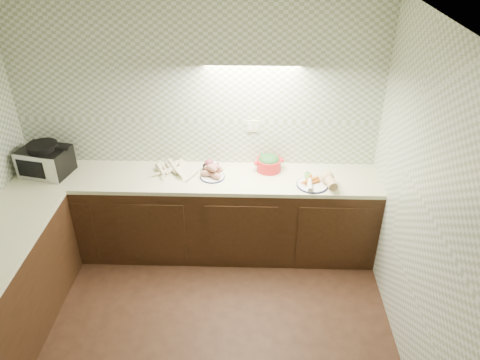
{
  "coord_description": "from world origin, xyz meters",
  "views": [
    {
      "loc": [
        0.55,
        -2.45,
        3.26
      ],
      "look_at": [
        0.44,
        1.25,
        1.02
      ],
      "focal_mm": 35.0,
      "sensor_mm": 36.0,
      "label": 1
    }
  ],
  "objects_px": {
    "parsnip_pile": "(179,171)",
    "veg_plate": "(319,180)",
    "onion_bowl": "(211,166)",
    "toaster_oven": "(45,160)",
    "sweet_potato_plate": "(213,172)",
    "dutch_oven": "(269,163)"
  },
  "relations": [
    {
      "from": "toaster_oven",
      "to": "dutch_oven",
      "type": "xyz_separation_m",
      "value": [
        2.2,
        0.13,
        -0.07
      ]
    },
    {
      "from": "toaster_oven",
      "to": "sweet_potato_plate",
      "type": "height_order",
      "value": "toaster_oven"
    },
    {
      "from": "parsnip_pile",
      "to": "sweet_potato_plate",
      "type": "distance_m",
      "value": 0.35
    },
    {
      "from": "onion_bowl",
      "to": "dutch_oven",
      "type": "xyz_separation_m",
      "value": [
        0.58,
        0.03,
        0.03
      ]
    },
    {
      "from": "sweet_potato_plate",
      "to": "onion_bowl",
      "type": "xyz_separation_m",
      "value": [
        -0.03,
        0.13,
        -0.01
      ]
    },
    {
      "from": "parsnip_pile",
      "to": "veg_plate",
      "type": "bearing_deg",
      "value": -6.82
    },
    {
      "from": "toaster_oven",
      "to": "parsnip_pile",
      "type": "relative_size",
      "value": 1.21
    },
    {
      "from": "sweet_potato_plate",
      "to": "veg_plate",
      "type": "height_order",
      "value": "sweet_potato_plate"
    },
    {
      "from": "sweet_potato_plate",
      "to": "onion_bowl",
      "type": "distance_m",
      "value": 0.13
    },
    {
      "from": "onion_bowl",
      "to": "toaster_oven",
      "type": "bearing_deg",
      "value": -176.57
    },
    {
      "from": "dutch_oven",
      "to": "veg_plate",
      "type": "relative_size",
      "value": 0.86
    },
    {
      "from": "parsnip_pile",
      "to": "onion_bowl",
      "type": "xyz_separation_m",
      "value": [
        0.31,
        0.07,
        0.02
      ]
    },
    {
      "from": "dutch_oven",
      "to": "veg_plate",
      "type": "distance_m",
      "value": 0.55
    },
    {
      "from": "parsnip_pile",
      "to": "onion_bowl",
      "type": "relative_size",
      "value": 2.51
    },
    {
      "from": "parsnip_pile",
      "to": "sweet_potato_plate",
      "type": "bearing_deg",
      "value": -9.18
    },
    {
      "from": "veg_plate",
      "to": "parsnip_pile",
      "type": "bearing_deg",
      "value": 173.18
    },
    {
      "from": "dutch_oven",
      "to": "onion_bowl",
      "type": "bearing_deg",
      "value": 166.28
    },
    {
      "from": "dutch_oven",
      "to": "sweet_potato_plate",
      "type": "bearing_deg",
      "value": 179.13
    },
    {
      "from": "veg_plate",
      "to": "sweet_potato_plate",
      "type": "bearing_deg",
      "value": 173.97
    },
    {
      "from": "parsnip_pile",
      "to": "veg_plate",
      "type": "height_order",
      "value": "veg_plate"
    },
    {
      "from": "toaster_oven",
      "to": "onion_bowl",
      "type": "height_order",
      "value": "toaster_oven"
    },
    {
      "from": "toaster_oven",
      "to": "onion_bowl",
      "type": "relative_size",
      "value": 3.04
    }
  ]
}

